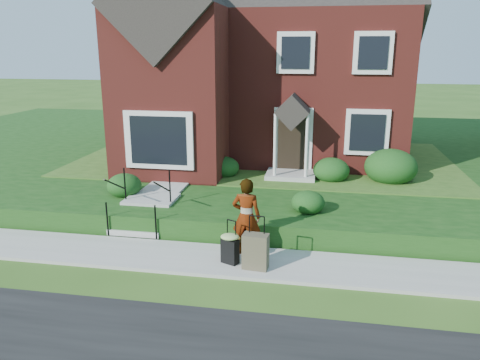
% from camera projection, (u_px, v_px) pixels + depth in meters
% --- Properties ---
extents(ground, '(120.00, 120.00, 0.00)m').
position_uv_depth(ground, '(221.00, 262.00, 10.75)').
color(ground, '#2D5119').
rests_on(ground, ground).
extents(sidewalk, '(60.00, 1.60, 0.08)m').
position_uv_depth(sidewalk, '(221.00, 260.00, 10.74)').
color(sidewalk, '#9E9B93').
rests_on(sidewalk, ground).
extents(terrace, '(44.00, 20.00, 0.60)m').
position_uv_depth(terrace, '(364.00, 154.00, 20.32)').
color(terrace, '#133B10').
rests_on(terrace, ground).
extents(walkway, '(1.20, 6.00, 0.06)m').
position_uv_depth(walkway, '(180.00, 175.00, 15.74)').
color(walkway, '#9E9B93').
rests_on(walkway, terrace).
extents(main_house, '(10.40, 10.20, 9.40)m').
position_uv_depth(main_house, '(266.00, 35.00, 18.46)').
color(main_house, maroon).
rests_on(main_house, terrace).
extents(front_steps, '(1.40, 2.02, 1.50)m').
position_uv_depth(front_steps, '(146.00, 210.00, 12.80)').
color(front_steps, '#9E9B93').
rests_on(front_steps, ground).
extents(foundation_shrubs, '(9.88, 4.70, 1.16)m').
position_uv_depth(foundation_shrubs, '(279.00, 166.00, 15.06)').
color(foundation_shrubs, '#103711').
rests_on(foundation_shrubs, terrace).
extents(woman, '(0.69, 0.46, 1.83)m').
position_uv_depth(woman, '(246.00, 217.00, 10.76)').
color(woman, '#999999').
rests_on(woman, sidewalk).
extents(suitcase_black, '(0.52, 0.48, 1.01)m').
position_uv_depth(suitcase_black, '(230.00, 247.00, 10.42)').
color(suitcase_black, black).
rests_on(suitcase_black, sidewalk).
extents(suitcase_olive, '(0.58, 0.36, 1.20)m').
position_uv_depth(suitcase_olive, '(256.00, 251.00, 10.17)').
color(suitcase_olive, '#4E4734').
rests_on(suitcase_olive, sidewalk).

